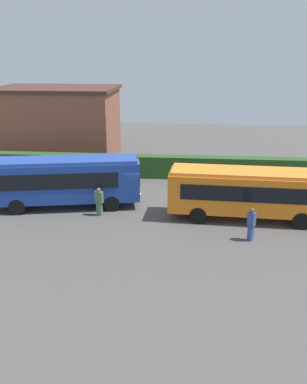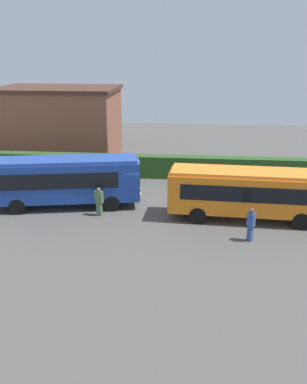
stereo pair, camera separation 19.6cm
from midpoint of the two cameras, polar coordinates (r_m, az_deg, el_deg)
name	(u,v)px [view 1 (the left image)]	position (r m, az deg, el deg)	size (l,w,h in m)	color
ground_plane	(131,205)	(28.31, -3.28, -1.69)	(64.00, 64.00, 0.00)	#514F4C
bus_blue	(65,180)	(27.88, -11.91, 1.63)	(9.73, 4.14, 3.22)	navy
bus_orange	(249,191)	(25.97, 12.38, 0.11)	(9.65, 2.98, 3.03)	orange
person_left	(99,201)	(26.39, -7.47, -1.20)	(0.55, 0.40, 1.78)	#4C6B47
person_center	(251,223)	(23.33, 12.66, -4.09)	(0.47, 0.46, 1.85)	#334C8C
hedge_row	(142,166)	(34.17, -1.73, 3.46)	(44.00, 1.10, 1.74)	#294F20
depot_building	(58,122)	(41.22, -12.72, 9.03)	(10.88, 7.48, 6.46)	brown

